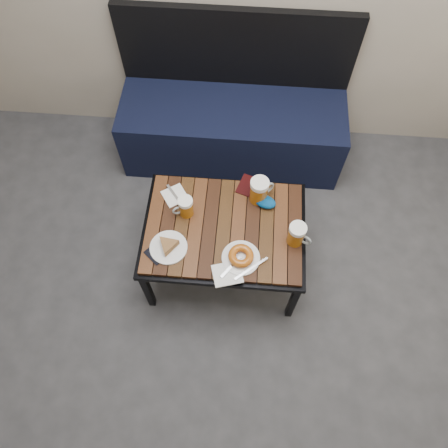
# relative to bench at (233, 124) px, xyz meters

# --- Properties ---
(ground) EXTENTS (4.00, 4.00, 0.00)m
(ground) POSITION_rel_bench_xyz_m (-0.08, -1.76, -0.27)
(ground) COLOR #2D2D30
(ground) RESTS_ON ground
(room_shell) EXTENTS (4.00, 4.00, 4.00)m
(room_shell) POSITION_rel_bench_xyz_m (-0.08, -1.26, 1.48)
(room_shell) COLOR gray
(room_shell) RESTS_ON ground
(bench) EXTENTS (1.40, 0.50, 0.95)m
(bench) POSITION_rel_bench_xyz_m (0.00, 0.00, 0.00)
(bench) COLOR black
(bench) RESTS_ON ground
(cafe_table) EXTENTS (0.84, 0.62, 0.47)m
(cafe_table) POSITION_rel_bench_xyz_m (0.01, -0.86, 0.16)
(cafe_table) COLOR black
(cafe_table) RESTS_ON ground
(beer_mug_left) EXTENTS (0.12, 0.10, 0.12)m
(beer_mug_left) POSITION_rel_bench_xyz_m (-0.19, -0.80, 0.26)
(beer_mug_left) COLOR #9E570C
(beer_mug_left) RESTS_ON cafe_table
(beer_mug_centre) EXTENTS (0.14, 0.13, 0.15)m
(beer_mug_centre) POSITION_rel_bench_xyz_m (0.18, -0.68, 0.28)
(beer_mug_centre) COLOR #9E570C
(beer_mug_centre) RESTS_ON cafe_table
(beer_mug_right) EXTENTS (0.13, 0.11, 0.14)m
(beer_mug_right) POSITION_rel_bench_xyz_m (0.38, -0.91, 0.27)
(beer_mug_right) COLOR #9E570C
(beer_mug_right) RESTS_ON cafe_table
(plate_pie) EXTENTS (0.19, 0.19, 0.05)m
(plate_pie) POSITION_rel_bench_xyz_m (-0.25, -1.01, 0.22)
(plate_pie) COLOR white
(plate_pie) RESTS_ON cafe_table
(plate_bagel) EXTENTS (0.23, 0.22, 0.05)m
(plate_bagel) POSITION_rel_bench_xyz_m (0.11, -1.04, 0.22)
(plate_bagel) COLOR white
(plate_bagel) RESTS_ON cafe_table
(napkin_left) EXTENTS (0.16, 0.16, 0.01)m
(napkin_left) POSITION_rel_bench_xyz_m (-0.26, -0.70, 0.20)
(napkin_left) COLOR white
(napkin_left) RESTS_ON cafe_table
(napkin_right) EXTENTS (0.17, 0.15, 0.01)m
(napkin_right) POSITION_rel_bench_xyz_m (0.05, -1.12, 0.20)
(napkin_right) COLOR white
(napkin_right) RESTS_ON cafe_table
(passport_navy) EXTENTS (0.17, 0.17, 0.01)m
(passport_navy) POSITION_rel_bench_xyz_m (-0.29, -1.02, 0.20)
(passport_navy) COLOR black
(passport_navy) RESTS_ON cafe_table
(passport_burgundy) EXTENTS (0.13, 0.15, 0.01)m
(passport_burgundy) POSITION_rel_bench_xyz_m (0.12, -0.60, 0.20)
(passport_burgundy) COLOR black
(passport_burgundy) RESTS_ON cafe_table
(knit_pouch) EXTENTS (0.13, 0.11, 0.05)m
(knit_pouch) POSITION_rel_bench_xyz_m (0.22, -0.71, 0.22)
(knit_pouch) COLOR navy
(knit_pouch) RESTS_ON cafe_table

